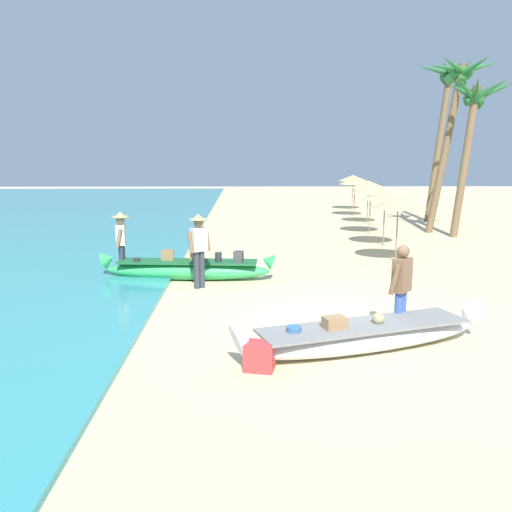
{
  "coord_description": "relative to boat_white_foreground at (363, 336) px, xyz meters",
  "views": [
    {
      "loc": [
        -1.7,
        -9.95,
        3.23
      ],
      "look_at": [
        -1.49,
        2.06,
        0.9
      ],
      "focal_mm": 38.26,
      "sensor_mm": 36.0,
      "label": 1
    }
  ],
  "objects": [
    {
      "name": "ground_plane",
      "position": [
        -0.21,
        1.47,
        -0.25
      ],
      "size": [
        80.0,
        80.0,
        0.0
      ],
      "primitive_type": "plane",
      "color": "beige"
    },
    {
      "name": "parasol_row_1",
      "position": [
        2.79,
        9.94,
        1.5
      ],
      "size": [
        1.6,
        1.6,
        1.91
      ],
      "color": "#8E6B47",
      "rests_on": "ground"
    },
    {
      "name": "person_vendor_assistant",
      "position": [
        -5.12,
        5.35,
        0.74
      ],
      "size": [
        0.44,
        0.56,
        1.7
      ],
      "color": "#333842",
      "rests_on": "ground"
    },
    {
      "name": "parasol_row_2",
      "position": [
        2.92,
        12.69,
        1.5
      ],
      "size": [
        1.6,
        1.6,
        1.91
      ],
      "color": "#8E6B47",
      "rests_on": "ground"
    },
    {
      "name": "parasol_row_5",
      "position": [
        3.93,
        21.56,
        1.5
      ],
      "size": [
        1.6,
        1.6,
        1.91
      ],
      "color": "#8E6B47",
      "rests_on": "ground"
    },
    {
      "name": "parasol_row_3",
      "position": [
        3.52,
        15.81,
        1.5
      ],
      "size": [
        1.6,
        1.6,
        1.91
      ],
      "color": "#8E6B47",
      "rests_on": "ground"
    },
    {
      "name": "palm_tree_leaning_seaward",
      "position": [
        6.42,
        11.89,
        4.47
      ],
      "size": [
        2.65,
        2.21,
        5.88
      ],
      "color": "brown",
      "rests_on": "ground"
    },
    {
      "name": "boat_green_midground",
      "position": [
        -3.39,
        5.06,
        0.03
      ],
      "size": [
        4.49,
        0.99,
        0.76
      ],
      "color": "#38B760",
      "rests_on": "ground"
    },
    {
      "name": "person_tourist_customer",
      "position": [
        0.79,
        0.7,
        0.67
      ],
      "size": [
        0.52,
        0.54,
        1.63
      ],
      "color": "#3D5BA8",
      "rests_on": "ground"
    },
    {
      "name": "parasol_row_4",
      "position": [
        3.46,
        18.56,
        1.5
      ],
      "size": [
        1.6,
        1.6,
        1.91
      ],
      "color": "#8E6B47",
      "rests_on": "ground"
    },
    {
      "name": "boat_white_foreground",
      "position": [
        0.0,
        0.0,
        0.0
      ],
      "size": [
        4.49,
        2.15,
        0.75
      ],
      "color": "white",
      "rests_on": "ground"
    },
    {
      "name": "palm_tree_tall_inland",
      "position": [
        7.05,
        16.59,
        5.46
      ],
      "size": [
        2.97,
        2.5,
        7.14
      ],
      "color": "brown",
      "rests_on": "ground"
    },
    {
      "name": "palm_tree_mid_cluster",
      "position": [
        6.19,
        13.05,
        5.1
      ],
      "size": [
        2.74,
        2.6,
        6.79
      ],
      "color": "brown",
      "rests_on": "ground"
    },
    {
      "name": "cooler_box",
      "position": [
        -1.72,
        -0.78,
        -0.04
      ],
      "size": [
        0.5,
        0.45,
        0.42
      ],
      "primitive_type": "cube",
      "rotation": [
        0.0,
        0.0,
        -0.21
      ],
      "color": "#C63838",
      "rests_on": "ground"
    },
    {
      "name": "person_vendor_hatted",
      "position": [
        -3.04,
        4.19,
        0.78
      ],
      "size": [
        0.56,
        0.48,
        1.78
      ],
      "color": "#333842",
      "rests_on": "ground"
    },
    {
      "name": "parasol_row_0",
      "position": [
        2.48,
        7.18,
        1.5
      ],
      "size": [
        1.6,
        1.6,
        1.91
      ],
      "color": "#8E6B47",
      "rests_on": "ground"
    }
  ]
}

